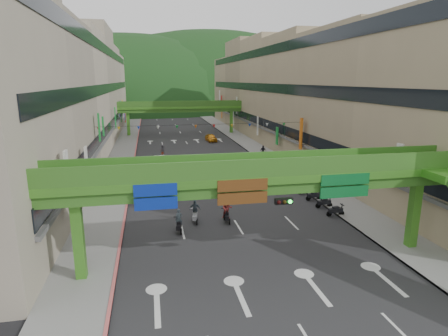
{
  "coord_description": "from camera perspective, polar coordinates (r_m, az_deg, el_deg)",
  "views": [
    {
      "loc": [
        -6.66,
        -15.38,
        11.59
      ],
      "look_at": [
        0.0,
        18.0,
        3.5
      ],
      "focal_mm": 30.0,
      "sensor_mm": 36.0,
      "label": 1
    }
  ],
  "objects": [
    {
      "name": "ground",
      "position": [
        20.38,
        10.71,
        -21.56
      ],
      "size": [
        320.0,
        320.0,
        0.0
      ],
      "primitive_type": "plane",
      "color": "black",
      "rests_on": "ground"
    },
    {
      "name": "road_slab",
      "position": [
        66.73,
        -5.39,
        3.32
      ],
      "size": [
        18.0,
        140.0,
        0.02
      ],
      "primitive_type": "cube",
      "color": "#28282B",
      "rests_on": "ground"
    },
    {
      "name": "sidewalk_left",
      "position": [
        66.53,
        -14.87,
        2.96
      ],
      "size": [
        4.0,
        140.0,
        0.15
      ],
      "primitive_type": "cube",
      "color": "gray",
      "rests_on": "ground"
    },
    {
      "name": "sidewalk_right",
      "position": [
        68.69,
        3.79,
        3.69
      ],
      "size": [
        4.0,
        140.0,
        0.15
      ],
      "primitive_type": "cube",
      "color": "gray",
      "rests_on": "ground"
    },
    {
      "name": "curb_left",
      "position": [
        66.43,
        -13.23,
        3.05
      ],
      "size": [
        0.2,
        140.0,
        0.18
      ],
      "primitive_type": "cube",
      "color": "#CC5959",
      "rests_on": "ground"
    },
    {
      "name": "curb_right",
      "position": [
        68.23,
        2.24,
        3.66
      ],
      "size": [
        0.2,
        140.0,
        0.18
      ],
      "primitive_type": "cube",
      "color": "gray",
      "rests_on": "ground"
    },
    {
      "name": "building_row_left",
      "position": [
        66.56,
        -22.3,
        10.56
      ],
      "size": [
        12.8,
        95.0,
        19.0
      ],
      "color": "#9E937F",
      "rests_on": "ground"
    },
    {
      "name": "building_row_right",
      "position": [
        70.24,
        10.3,
        11.42
      ],
      "size": [
        12.8,
        95.0,
        19.0
      ],
      "color": "gray",
      "rests_on": "ground"
    },
    {
      "name": "overpass_near",
      "position": [
        23.01,
        8.47,
        -2.89
      ],
      "size": [
        28.0,
        12.27,
        7.1
      ],
      "color": "#4C9E2D",
      "rests_on": "ground"
    },
    {
      "name": "overpass_far",
      "position": [
        80.89,
        -6.6,
        8.9
      ],
      "size": [
        28.0,
        2.2,
        7.1
      ],
      "color": "#4C9E2D",
      "rests_on": "ground"
    },
    {
      "name": "hill_left",
      "position": [
        175.96,
        -14.16,
        9.2
      ],
      "size": [
        168.0,
        140.0,
        112.0
      ],
      "primitive_type": "ellipsoid",
      "color": "#1C4419",
      "rests_on": "ground"
    },
    {
      "name": "hill_right",
      "position": [
        198.27,
        -2.1,
        10.01
      ],
      "size": [
        208.0,
        176.0,
        128.0
      ],
      "primitive_type": "ellipsoid",
      "color": "#1C4419",
      "rests_on": "ground"
    },
    {
      "name": "bunting_string",
      "position": [
        46.21,
        -2.93,
        6.35
      ],
      "size": [
        26.0,
        0.36,
        0.47
      ],
      "color": "black",
      "rests_on": "ground"
    },
    {
      "name": "scooter_rider_near",
      "position": [
        29.44,
        -6.88,
        -8.13
      ],
      "size": [
        0.68,
        1.59,
        1.87
      ],
      "color": "black",
      "rests_on": "ground"
    },
    {
      "name": "scooter_rider_mid",
      "position": [
        31.06,
        0.45,
        -6.38
      ],
      "size": [
        0.98,
        1.59,
        2.11
      ],
      "color": "black",
      "rests_on": "ground"
    },
    {
      "name": "scooter_rider_left",
      "position": [
        31.16,
        -4.47,
        -6.62
      ],
      "size": [
        0.98,
        1.6,
        1.94
      ],
      "color": "#97979F",
      "rests_on": "ground"
    },
    {
      "name": "scooter_rider_far",
      "position": [
        57.37,
        -9.34,
        2.53
      ],
      "size": [
        0.85,
        1.6,
        1.94
      ],
      "color": "maroon",
      "rests_on": "ground"
    },
    {
      "name": "parked_scooter_row",
      "position": [
        36.73,
        14.26,
        -4.59
      ],
      "size": [
        1.6,
        7.18,
        1.08
      ],
      "color": "black",
      "rests_on": "ground"
    },
    {
      "name": "car_silver",
      "position": [
        51.55,
        -9.7,
        1.03
      ],
      "size": [
        2.2,
        4.67,
        1.48
      ],
      "primitive_type": "imported",
      "rotation": [
        0.0,
        0.0,
        0.15
      ],
      "color": "#9E9EA5",
      "rests_on": "ground"
    },
    {
      "name": "car_yellow",
      "position": [
        71.59,
        -1.98,
        4.62
      ],
      "size": [
        2.04,
        4.29,
        1.42
      ],
      "primitive_type": "imported",
      "rotation": [
        0.0,
        0.0,
        0.09
      ],
      "color": "orange",
      "rests_on": "ground"
    },
    {
      "name": "pedestrian_red",
      "position": [
        48.03,
        11.27,
        0.08
      ],
      "size": [
        0.86,
        0.75,
        1.52
      ],
      "primitive_type": "imported",
      "rotation": [
        0.0,
        0.0,
        0.27
      ],
      "color": "#AE412E",
      "rests_on": "ground"
    },
    {
      "name": "pedestrian_dark",
      "position": [
        56.93,
        5.94,
        2.43
      ],
      "size": [
        1.04,
        0.5,
        1.72
      ],
      "primitive_type": "imported",
      "rotation": [
        0.0,
        0.0,
        0.08
      ],
      "color": "black",
      "rests_on": "ground"
    },
    {
      "name": "pedestrian_blue",
      "position": [
        49.29,
        8.75,
        0.74
      ],
      "size": [
        0.93,
        0.64,
        1.89
      ],
      "primitive_type": "imported",
      "rotation": [
        0.0,
        0.0,
        3.06
      ],
      "color": "#2E3150",
      "rests_on": "ground"
    }
  ]
}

